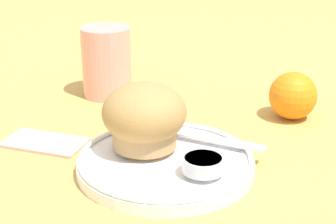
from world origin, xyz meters
name	(u,v)px	position (x,y,z in m)	size (l,w,h in m)	color
ground_plane	(158,158)	(0.00, 0.00, 0.00)	(3.00, 3.00, 0.00)	tan
plate	(166,163)	(0.02, -0.03, 0.01)	(0.21, 0.21, 0.02)	white
muffin	(144,117)	(-0.01, -0.01, 0.06)	(0.10, 0.10, 0.08)	tan
cream_ramekin	(203,163)	(0.07, -0.05, 0.03)	(0.05, 0.05, 0.02)	silver
berry_pair	(163,135)	(0.01, 0.01, 0.03)	(0.04, 0.02, 0.02)	maroon
butter_knife	(192,135)	(0.03, 0.03, 0.02)	(0.19, 0.04, 0.00)	silver
orange_fruit	(293,96)	(0.14, 0.18, 0.03)	(0.07, 0.07, 0.07)	orange
juice_glass	(106,62)	(-0.15, 0.19, 0.06)	(0.08, 0.08, 0.11)	#E5998C
folded_napkin	(45,141)	(-0.15, -0.01, 0.00)	(0.11, 0.06, 0.01)	#D19E93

